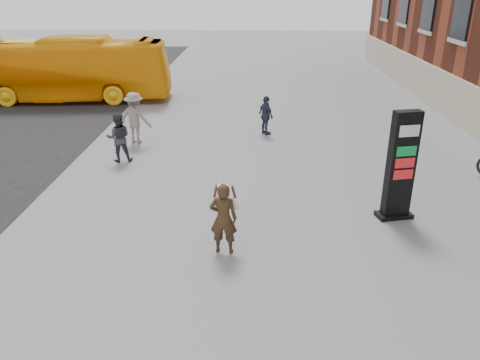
{
  "coord_description": "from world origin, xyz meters",
  "views": [
    {
      "loc": [
        0.93,
        -8.56,
        5.52
      ],
      "look_at": [
        0.64,
        1.32,
        1.29
      ],
      "focal_mm": 35.0,
      "sensor_mm": 36.0,
      "label": 1
    }
  ],
  "objects_px": {
    "pedestrian_b": "(135,118)",
    "woman": "(223,217)",
    "pedestrian_a": "(119,138)",
    "pedestrian_c": "(266,115)",
    "bus": "(56,69)",
    "info_pylon": "(401,166)"
  },
  "relations": [
    {
      "from": "pedestrian_a",
      "to": "pedestrian_b",
      "type": "height_order",
      "value": "pedestrian_b"
    },
    {
      "from": "pedestrian_a",
      "to": "pedestrian_c",
      "type": "height_order",
      "value": "pedestrian_a"
    },
    {
      "from": "info_pylon",
      "to": "pedestrian_a",
      "type": "height_order",
      "value": "info_pylon"
    },
    {
      "from": "woman",
      "to": "pedestrian_c",
      "type": "bearing_deg",
      "value": -92.59
    },
    {
      "from": "woman",
      "to": "pedestrian_b",
      "type": "xyz_separation_m",
      "value": [
        -3.67,
        7.44,
        0.09
      ]
    },
    {
      "from": "info_pylon",
      "to": "pedestrian_a",
      "type": "xyz_separation_m",
      "value": [
        -7.96,
        3.77,
        -0.57
      ]
    },
    {
      "from": "info_pylon",
      "to": "woman",
      "type": "height_order",
      "value": "info_pylon"
    },
    {
      "from": "pedestrian_c",
      "to": "pedestrian_a",
      "type": "bearing_deg",
      "value": 90.81
    },
    {
      "from": "bus",
      "to": "pedestrian_b",
      "type": "relative_size",
      "value": 5.86
    },
    {
      "from": "pedestrian_a",
      "to": "pedestrian_b",
      "type": "xyz_separation_m",
      "value": [
        0.09,
        1.92,
        0.12
      ]
    },
    {
      "from": "pedestrian_b",
      "to": "woman",
      "type": "bearing_deg",
      "value": 130.94
    },
    {
      "from": "pedestrian_c",
      "to": "pedestrian_b",
      "type": "bearing_deg",
      "value": 72.08
    },
    {
      "from": "info_pylon",
      "to": "pedestrian_b",
      "type": "relative_size",
      "value": 1.48
    },
    {
      "from": "pedestrian_c",
      "to": "info_pylon",
      "type": "bearing_deg",
      "value": 172.97
    },
    {
      "from": "bus",
      "to": "pedestrian_a",
      "type": "distance_m",
      "value": 9.92
    },
    {
      "from": "pedestrian_c",
      "to": "bus",
      "type": "bearing_deg",
      "value": 30.89
    },
    {
      "from": "woman",
      "to": "bus",
      "type": "xyz_separation_m",
      "value": [
        -9.03,
        13.9,
        0.69
      ]
    },
    {
      "from": "woman",
      "to": "bus",
      "type": "height_order",
      "value": "bus"
    },
    {
      "from": "pedestrian_a",
      "to": "pedestrian_c",
      "type": "bearing_deg",
      "value": -160.73
    },
    {
      "from": "woman",
      "to": "pedestrian_b",
      "type": "height_order",
      "value": "pedestrian_b"
    },
    {
      "from": "woman",
      "to": "bus",
      "type": "relative_size",
      "value": 0.15
    },
    {
      "from": "pedestrian_b",
      "to": "pedestrian_c",
      "type": "bearing_deg",
      "value": -151.82
    }
  ]
}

